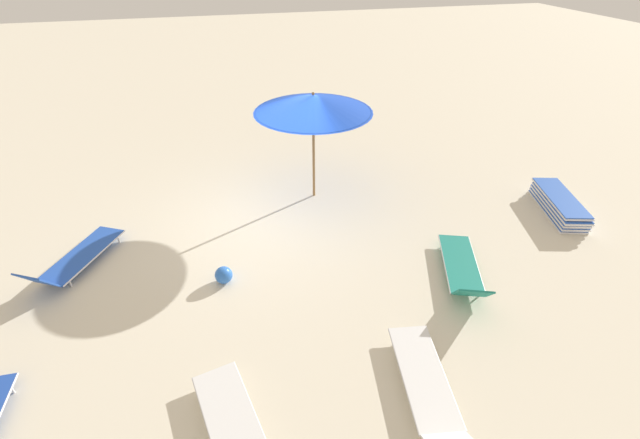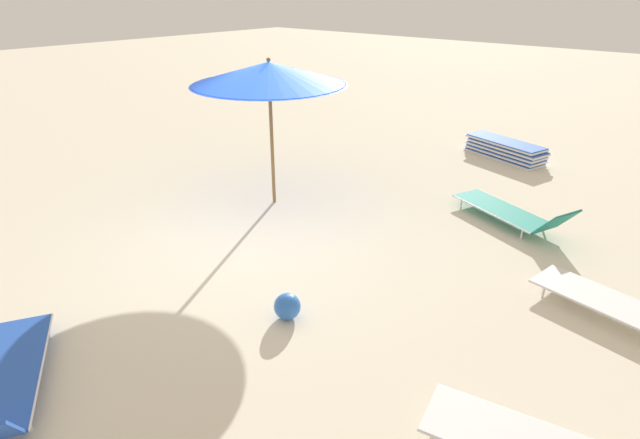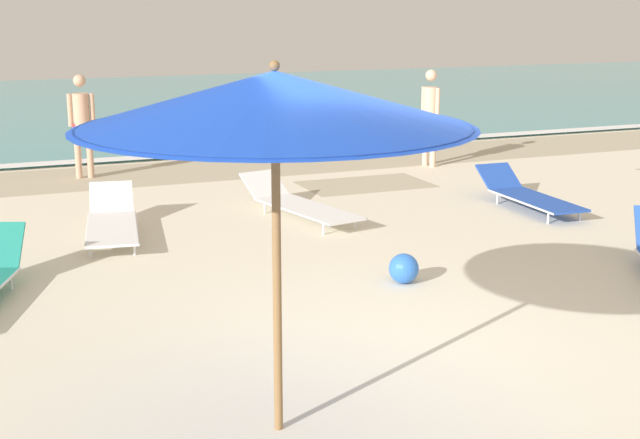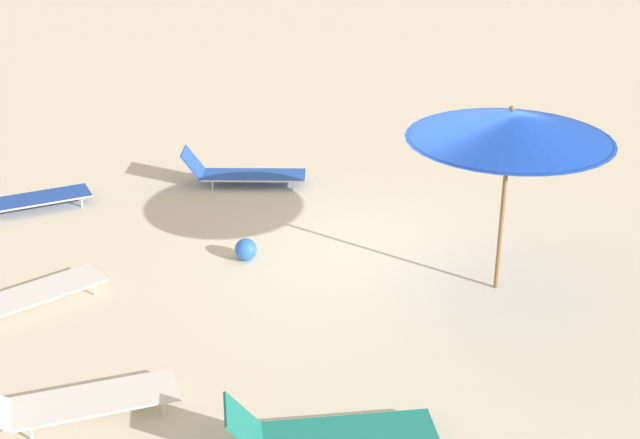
{
  "view_description": "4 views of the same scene",
  "coord_description": "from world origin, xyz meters",
  "px_view_note": "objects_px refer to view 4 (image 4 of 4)",
  "views": [
    {
      "loc": [
        1.01,
        8.24,
        5.4
      ],
      "look_at": [
        -0.63,
        1.88,
        1.0
      ],
      "focal_mm": 24.0,
      "sensor_mm": 36.0,
      "label": 1
    },
    {
      "loc": [
        4.71,
        5.56,
        3.66
      ],
      "look_at": [
        0.02,
        1.46,
        0.71
      ],
      "focal_mm": 28.0,
      "sensor_mm": 36.0,
      "label": 2
    },
    {
      "loc": [
        -3.03,
        -6.11,
        2.92
      ],
      "look_at": [
        0.01,
        1.37,
        0.96
      ],
      "focal_mm": 50.0,
      "sensor_mm": 36.0,
      "label": 3
    },
    {
      "loc": [
        -9.45,
        6.47,
        5.81
      ],
      "look_at": [
        -0.12,
        1.51,
        1.07
      ],
      "focal_mm": 50.0,
      "sensor_mm": 36.0,
      "label": 4
    }
  ],
  "objects_px": {
    "sun_lounger_near_water_left": "(73,401)",
    "beach_ball": "(246,249)",
    "sun_lounger_near_water_right": "(241,173)",
    "sun_lounger_mid_beach_solo": "(16,297)",
    "sun_lounger_under_umbrella": "(22,199)",
    "sun_lounger_beside_umbrella": "(328,432)",
    "beach_umbrella": "(510,126)"
  },
  "relations": [
    {
      "from": "sun_lounger_near_water_left",
      "to": "sun_lounger_mid_beach_solo",
      "type": "bearing_deg",
      "value": 11.53
    },
    {
      "from": "beach_umbrella",
      "to": "sun_lounger_near_water_right",
      "type": "relative_size",
      "value": 1.23
    },
    {
      "from": "sun_lounger_near_water_left",
      "to": "sun_lounger_mid_beach_solo",
      "type": "distance_m",
      "value": 2.6
    },
    {
      "from": "sun_lounger_near_water_right",
      "to": "beach_ball",
      "type": "bearing_deg",
      "value": -173.24
    },
    {
      "from": "sun_lounger_near_water_left",
      "to": "sun_lounger_under_umbrella",
      "type": "bearing_deg",
      "value": 3.26
    },
    {
      "from": "sun_lounger_near_water_right",
      "to": "beach_ball",
      "type": "xyz_separation_m",
      "value": [
        -2.73,
        1.11,
        -0.06
      ]
    },
    {
      "from": "sun_lounger_mid_beach_solo",
      "to": "beach_umbrella",
      "type": "bearing_deg",
      "value": -124.66
    },
    {
      "from": "sun_lounger_near_water_left",
      "to": "sun_lounger_near_water_right",
      "type": "xyz_separation_m",
      "value": [
        5.3,
        -4.23,
        0.01
      ]
    },
    {
      "from": "sun_lounger_mid_beach_solo",
      "to": "beach_ball",
      "type": "distance_m",
      "value": 3.22
    },
    {
      "from": "sun_lounger_near_water_left",
      "to": "sun_lounger_beside_umbrella",
      "type": "bearing_deg",
      "value": -120.21
    },
    {
      "from": "beach_umbrella",
      "to": "sun_lounger_mid_beach_solo",
      "type": "bearing_deg",
      "value": 67.88
    },
    {
      "from": "beach_umbrella",
      "to": "sun_lounger_mid_beach_solo",
      "type": "height_order",
      "value": "beach_umbrella"
    },
    {
      "from": "beach_umbrella",
      "to": "beach_ball",
      "type": "relative_size",
      "value": 8.12
    },
    {
      "from": "beach_umbrella",
      "to": "sun_lounger_near_water_right",
      "type": "height_order",
      "value": "beach_umbrella"
    },
    {
      "from": "sun_lounger_under_umbrella",
      "to": "sun_lounger_beside_umbrella",
      "type": "relative_size",
      "value": 0.99
    },
    {
      "from": "sun_lounger_mid_beach_solo",
      "to": "sun_lounger_beside_umbrella",
      "type": "bearing_deg",
      "value": -165.44
    },
    {
      "from": "beach_umbrella",
      "to": "beach_ball",
      "type": "xyz_separation_m",
      "value": [
        2.37,
        2.67,
        -2.15
      ]
    },
    {
      "from": "sun_lounger_beside_umbrella",
      "to": "sun_lounger_mid_beach_solo",
      "type": "distance_m",
      "value": 4.88
    },
    {
      "from": "sun_lounger_beside_umbrella",
      "to": "sun_lounger_mid_beach_solo",
      "type": "relative_size",
      "value": 0.91
    },
    {
      "from": "sun_lounger_beside_umbrella",
      "to": "sun_lounger_near_water_right",
      "type": "distance_m",
      "value": 7.36
    },
    {
      "from": "sun_lounger_beside_umbrella",
      "to": "sun_lounger_near_water_left",
      "type": "distance_m",
      "value": 2.75
    },
    {
      "from": "sun_lounger_mid_beach_solo",
      "to": "sun_lounger_near_water_right",
      "type": "bearing_deg",
      "value": -70.54
    },
    {
      "from": "sun_lounger_near_water_left",
      "to": "beach_ball",
      "type": "xyz_separation_m",
      "value": [
        2.57,
        -3.12,
        -0.05
      ]
    },
    {
      "from": "sun_lounger_mid_beach_solo",
      "to": "beach_ball",
      "type": "height_order",
      "value": "sun_lounger_mid_beach_solo"
    },
    {
      "from": "beach_umbrella",
      "to": "sun_lounger_beside_umbrella",
      "type": "xyz_separation_m",
      "value": [
        -1.95,
        3.66,
        -2.09
      ]
    },
    {
      "from": "sun_lounger_under_umbrella",
      "to": "sun_lounger_mid_beach_solo",
      "type": "distance_m",
      "value": 3.39
    },
    {
      "from": "sun_lounger_under_umbrella",
      "to": "sun_lounger_near_water_left",
      "type": "relative_size",
      "value": 0.96
    },
    {
      "from": "beach_umbrella",
      "to": "beach_ball",
      "type": "distance_m",
      "value": 4.17
    },
    {
      "from": "sun_lounger_beside_umbrella",
      "to": "beach_ball",
      "type": "distance_m",
      "value": 4.44
    },
    {
      "from": "beach_umbrella",
      "to": "sun_lounger_beside_umbrella",
      "type": "bearing_deg",
      "value": 118.05
    },
    {
      "from": "sun_lounger_under_umbrella",
      "to": "sun_lounger_beside_umbrella",
      "type": "xyz_separation_m",
      "value": [
        -7.65,
        -1.5,
        0.01
      ]
    },
    {
      "from": "sun_lounger_beside_umbrella",
      "to": "sun_lounger_near_water_right",
      "type": "xyz_separation_m",
      "value": [
        7.05,
        -2.1,
        0.0
      ]
    }
  ]
}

